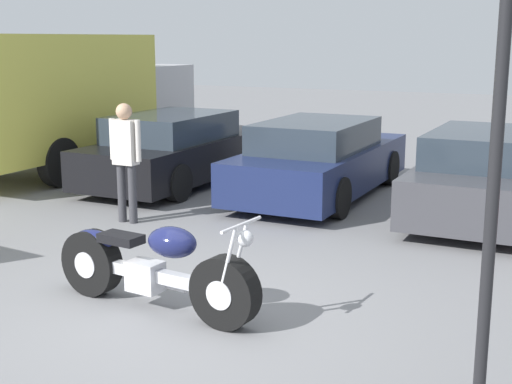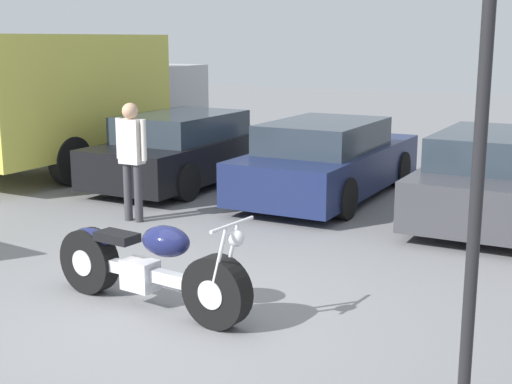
{
  "view_description": "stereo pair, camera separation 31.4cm",
  "coord_description": "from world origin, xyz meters",
  "px_view_note": "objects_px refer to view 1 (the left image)",
  "views": [
    {
      "loc": [
        3.47,
        -5.31,
        2.61
      ],
      "look_at": [
        -0.09,
        1.99,
        0.85
      ],
      "focal_mm": 50.0,
      "sensor_mm": 36.0,
      "label": 1
    },
    {
      "loc": [
        3.75,
        -5.17,
        2.61
      ],
      "look_at": [
        -0.09,
        1.99,
        0.85
      ],
      "focal_mm": 50.0,
      "sensor_mm": 36.0,
      "label": 2
    }
  ],
  "objects_px": {
    "parked_car_navy": "(320,160)",
    "person_standing": "(126,152)",
    "delivery_truck": "(60,96)",
    "lamp_post": "(500,101)",
    "parked_car_dark_grey": "(487,174)",
    "parked_car_black": "(178,150)",
    "motorcycle": "(153,268)"
  },
  "relations": [
    {
      "from": "delivery_truck",
      "to": "lamp_post",
      "type": "height_order",
      "value": "lamp_post"
    },
    {
      "from": "parked_car_navy",
      "to": "delivery_truck",
      "type": "relative_size",
      "value": 0.71
    },
    {
      "from": "parked_car_black",
      "to": "lamp_post",
      "type": "xyz_separation_m",
      "value": [
        6.28,
        -5.92,
        1.58
      ]
    },
    {
      "from": "parked_car_navy",
      "to": "parked_car_dark_grey",
      "type": "distance_m",
      "value": 2.72
    },
    {
      "from": "parked_car_navy",
      "to": "parked_car_dark_grey",
      "type": "relative_size",
      "value": 1.0
    },
    {
      "from": "parked_car_dark_grey",
      "to": "lamp_post",
      "type": "bearing_deg",
      "value": -81.87
    },
    {
      "from": "motorcycle",
      "to": "lamp_post",
      "type": "bearing_deg",
      "value": -8.93
    },
    {
      "from": "parked_car_black",
      "to": "lamp_post",
      "type": "distance_m",
      "value": 8.77
    },
    {
      "from": "motorcycle",
      "to": "parked_car_black",
      "type": "xyz_separation_m",
      "value": [
        -3.11,
        5.43,
        0.19
      ]
    },
    {
      "from": "parked_car_dark_grey",
      "to": "delivery_truck",
      "type": "relative_size",
      "value": 0.71
    },
    {
      "from": "parked_car_navy",
      "to": "parked_car_black",
      "type": "bearing_deg",
      "value": -177.91
    },
    {
      "from": "parked_car_black",
      "to": "parked_car_dark_grey",
      "type": "relative_size",
      "value": 1.0
    },
    {
      "from": "delivery_truck",
      "to": "lamp_post",
      "type": "xyz_separation_m",
      "value": [
        9.07,
        -6.03,
        0.71
      ]
    },
    {
      "from": "person_standing",
      "to": "motorcycle",
      "type": "bearing_deg",
      "value": -49.91
    },
    {
      "from": "parked_car_dark_grey",
      "to": "person_standing",
      "type": "height_order",
      "value": "person_standing"
    },
    {
      "from": "delivery_truck",
      "to": "person_standing",
      "type": "relative_size",
      "value": 3.65
    },
    {
      "from": "parked_car_navy",
      "to": "person_standing",
      "type": "height_order",
      "value": "person_standing"
    },
    {
      "from": "parked_car_black",
      "to": "parked_car_navy",
      "type": "xyz_separation_m",
      "value": [
        2.72,
        0.1,
        0.0
      ]
    },
    {
      "from": "motorcycle",
      "to": "person_standing",
      "type": "bearing_deg",
      "value": 130.09
    },
    {
      "from": "parked_car_black",
      "to": "delivery_truck",
      "type": "height_order",
      "value": "delivery_truck"
    },
    {
      "from": "person_standing",
      "to": "parked_car_black",
      "type": "bearing_deg",
      "value": 107.36
    },
    {
      "from": "parked_car_black",
      "to": "delivery_truck",
      "type": "xyz_separation_m",
      "value": [
        -2.8,
        0.1,
        0.86
      ]
    },
    {
      "from": "delivery_truck",
      "to": "lamp_post",
      "type": "distance_m",
      "value": 10.92
    },
    {
      "from": "parked_car_black",
      "to": "lamp_post",
      "type": "height_order",
      "value": "lamp_post"
    },
    {
      "from": "lamp_post",
      "to": "motorcycle",
      "type": "bearing_deg",
      "value": 171.07
    },
    {
      "from": "parked_car_black",
      "to": "parked_car_navy",
      "type": "distance_m",
      "value": 2.72
    },
    {
      "from": "parked_car_dark_grey",
      "to": "person_standing",
      "type": "relative_size",
      "value": 2.58
    },
    {
      "from": "parked_car_dark_grey",
      "to": "person_standing",
      "type": "xyz_separation_m",
      "value": [
        -4.57,
        -2.73,
        0.41
      ]
    },
    {
      "from": "parked_car_navy",
      "to": "parked_car_dark_grey",
      "type": "xyz_separation_m",
      "value": [
        2.72,
        -0.12,
        0.0
      ]
    },
    {
      "from": "parked_car_black",
      "to": "person_standing",
      "type": "relative_size",
      "value": 2.58
    },
    {
      "from": "parked_car_dark_grey",
      "to": "lamp_post",
      "type": "height_order",
      "value": "lamp_post"
    },
    {
      "from": "parked_car_black",
      "to": "person_standing",
      "type": "height_order",
      "value": "person_standing"
    }
  ]
}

